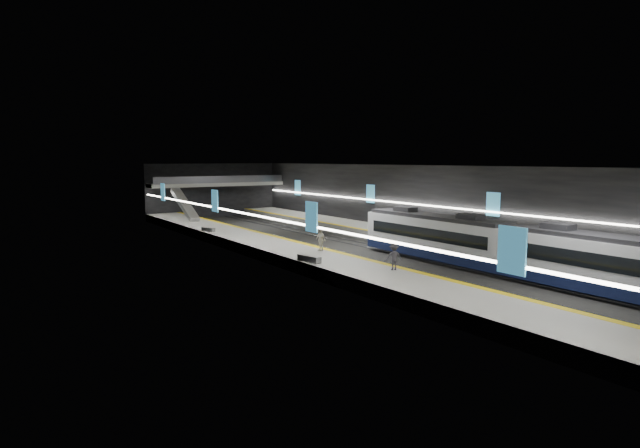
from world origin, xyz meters
TOP-DOWN VIEW (x-y plane):
  - ground at (0.00, 0.00)m, footprint 70.00×70.00m
  - ceiling at (0.00, 0.00)m, footprint 20.00×70.00m
  - wall_left at (-10.00, 0.00)m, footprint 0.04×70.00m
  - wall_right at (10.00, 0.00)m, footprint 0.04×70.00m
  - wall_back at (0.00, 35.00)m, footprint 20.00×0.04m
  - platform_left at (-7.50, 0.00)m, footprint 5.00×70.00m
  - tile_surface_left at (-7.50, 0.00)m, footprint 5.00×70.00m
  - tactile_strip_left at (-5.30, 0.00)m, footprint 0.60×70.00m
  - platform_right at (7.50, 0.00)m, footprint 5.00×70.00m
  - tile_surface_right at (7.50, 0.00)m, footprint 5.00×70.00m
  - tactile_strip_right at (5.30, 0.00)m, footprint 0.60×70.00m
  - rails at (-0.00, 0.00)m, footprint 6.52×70.00m
  - train at (2.50, -15.56)m, footprint 2.69×30.04m
  - ad_posters at (-0.00, 1.00)m, footprint 19.94×53.50m
  - cove_light_left at (-9.80, 0.00)m, footprint 0.25×68.60m
  - cove_light_right at (9.80, 0.00)m, footprint 0.25×68.60m
  - mezzanine_bridge at (0.00, 32.93)m, footprint 20.00×3.00m
  - escalator at (-7.50, 26.00)m, footprint 1.20×7.50m
  - bench_left_near at (-9.50, -7.04)m, footprint 0.95×2.13m
  - bench_left_far at (-9.40, 13.28)m, footprint 1.01×1.68m
  - bench_right_far at (9.50, 1.24)m, footprint 0.98×1.84m
  - passenger_right_a at (6.29, -2.73)m, footprint 0.49×0.69m
  - passenger_left_a at (-6.10, -3.41)m, footprint 0.60×1.15m
  - passenger_left_b at (-6.21, -12.74)m, footprint 1.39×1.11m

SIDE VIEW (x-z plane):
  - ground at x=0.00m, z-range 0.00..0.00m
  - rails at x=0.00m, z-range 0.00..0.12m
  - platform_left at x=-7.50m, z-range 0.00..1.00m
  - platform_right at x=7.50m, z-range 0.00..1.00m
  - tile_surface_left at x=-7.50m, z-range 1.00..1.02m
  - tile_surface_right at x=7.50m, z-range 1.00..1.02m
  - tactile_strip_left at x=-5.30m, z-range 1.01..1.03m
  - tactile_strip_right at x=5.30m, z-range 1.01..1.03m
  - bench_left_far at x=-9.40m, z-range 1.00..1.40m
  - bench_right_far at x=9.50m, z-range 1.00..1.43m
  - bench_left_near at x=-9.50m, z-range 1.00..1.50m
  - passenger_right_a at x=6.29m, z-range 1.00..2.76m
  - passenger_left_b at x=-6.21m, z-range 1.00..2.87m
  - passenger_left_a at x=-6.10m, z-range 1.00..2.88m
  - train at x=2.50m, z-range 0.40..4.00m
  - escalator at x=-7.50m, z-range 0.94..4.86m
  - cove_light_left at x=-9.80m, z-range 3.74..3.86m
  - cove_light_right at x=9.80m, z-range 3.74..3.86m
  - wall_left at x=-10.00m, z-range 0.00..8.00m
  - wall_right at x=10.00m, z-range 0.00..8.00m
  - wall_back at x=0.00m, z-range 0.00..8.00m
  - ad_posters at x=0.00m, z-range 3.40..5.60m
  - mezzanine_bridge at x=0.00m, z-range 4.29..5.79m
  - ceiling at x=0.00m, z-range 7.98..8.02m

